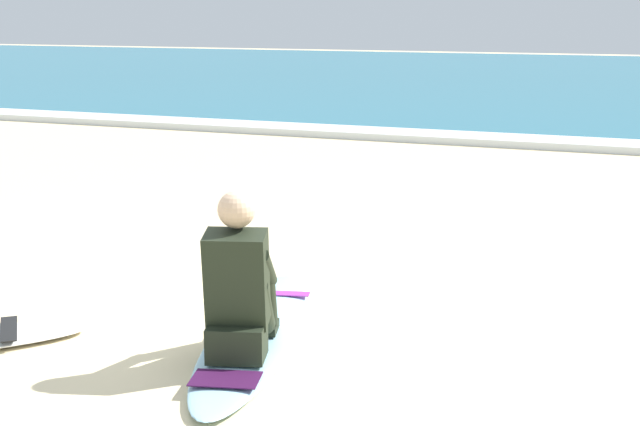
# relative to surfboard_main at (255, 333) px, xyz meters

# --- Properties ---
(ground_plane) EXTENTS (80.00, 80.00, 0.00)m
(ground_plane) POSITION_rel_surfboard_main_xyz_m (-0.12, 0.44, -0.04)
(ground_plane) COLOR beige
(sea) EXTENTS (80.00, 28.00, 0.10)m
(sea) POSITION_rel_surfboard_main_xyz_m (-0.12, 22.89, 0.01)
(sea) COLOR teal
(sea) RESTS_ON ground
(breaking_foam) EXTENTS (80.00, 0.90, 0.11)m
(breaking_foam) POSITION_rel_surfboard_main_xyz_m (-0.12, 9.19, 0.02)
(breaking_foam) COLOR white
(breaking_foam) RESTS_ON ground
(surfboard_main) EXTENTS (1.18, 2.63, 0.08)m
(surfboard_main) POSITION_rel_surfboard_main_xyz_m (0.00, 0.00, 0.00)
(surfboard_main) COLOR #9ED1E5
(surfboard_main) RESTS_ON ground
(surfer_seated) EXTENTS (0.53, 0.77, 0.95)m
(surfer_seated) POSITION_rel_surfboard_main_xyz_m (0.10, -0.40, 0.40)
(surfer_seated) COLOR black
(surfer_seated) RESTS_ON surfboard_main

